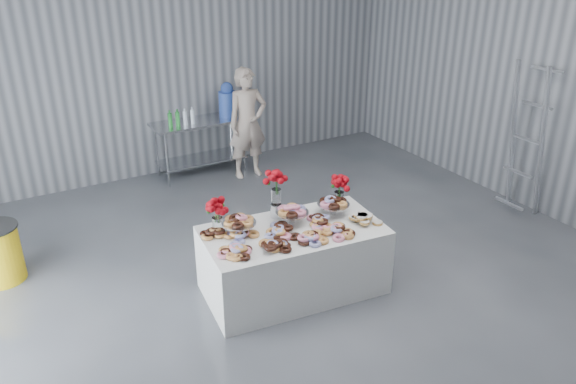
% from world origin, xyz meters
% --- Properties ---
extents(ground, '(9.00, 9.00, 0.00)m').
position_xyz_m(ground, '(0.00, 0.00, 0.00)').
color(ground, '#3B3E43').
rests_on(ground, ground).
extents(room_walls, '(8.04, 9.04, 4.02)m').
position_xyz_m(room_walls, '(-0.27, 0.07, 2.64)').
color(room_walls, gray).
rests_on(room_walls, ground).
extents(display_table, '(2.00, 1.20, 0.75)m').
position_xyz_m(display_table, '(0.01, 0.50, 0.38)').
color(display_table, white).
rests_on(display_table, ground).
extents(prep_table, '(1.50, 0.60, 0.90)m').
position_xyz_m(prep_table, '(0.39, 4.10, 0.62)').
color(prep_table, silver).
rests_on(prep_table, ground).
extents(donut_mounds, '(1.88, 0.99, 0.09)m').
position_xyz_m(donut_mounds, '(0.01, 0.45, 0.80)').
color(donut_mounds, '#E3A153').
rests_on(donut_mounds, display_table).
extents(cake_stand_left, '(0.36, 0.36, 0.17)m').
position_xyz_m(cake_stand_left, '(-0.52, 0.71, 0.89)').
color(cake_stand_left, silver).
rests_on(cake_stand_left, display_table).
extents(cake_stand_mid, '(0.36, 0.36, 0.17)m').
position_xyz_m(cake_stand_mid, '(0.08, 0.64, 0.89)').
color(cake_stand_mid, silver).
rests_on(cake_stand_mid, display_table).
extents(cake_stand_right, '(0.36, 0.36, 0.17)m').
position_xyz_m(cake_stand_right, '(0.58, 0.59, 0.89)').
color(cake_stand_right, silver).
rests_on(cake_stand_right, display_table).
extents(danish_pile, '(0.48, 0.48, 0.11)m').
position_xyz_m(danish_pile, '(0.74, 0.27, 0.81)').
color(danish_pile, silver).
rests_on(danish_pile, display_table).
extents(bouquet_left, '(0.26, 0.26, 0.42)m').
position_xyz_m(bouquet_left, '(-0.70, 0.83, 1.05)').
color(bouquet_left, white).
rests_on(bouquet_left, display_table).
extents(bouquet_right, '(0.26, 0.26, 0.42)m').
position_xyz_m(bouquet_right, '(0.74, 0.72, 1.05)').
color(bouquet_right, white).
rests_on(bouquet_right, display_table).
extents(bouquet_center, '(0.26, 0.26, 0.57)m').
position_xyz_m(bouquet_center, '(0.00, 0.85, 1.13)').
color(bouquet_center, silver).
rests_on(bouquet_center, display_table).
extents(water_jug, '(0.28, 0.28, 0.55)m').
position_xyz_m(water_jug, '(0.89, 4.10, 1.15)').
color(water_jug, blue).
rests_on(water_jug, prep_table).
extents(drink_bottles, '(0.54, 0.08, 0.27)m').
position_xyz_m(drink_bottles, '(0.07, 4.00, 1.04)').
color(drink_bottles, '#268C33').
rests_on(drink_bottles, prep_table).
extents(person, '(0.65, 0.44, 1.75)m').
position_xyz_m(person, '(1.03, 3.67, 0.88)').
color(person, '#CC8C93').
rests_on(person, ground).
extents(stepladder, '(0.54, 0.53, 2.13)m').
position_xyz_m(stepladder, '(3.75, 0.63, 1.06)').
color(stepladder, silver).
rests_on(stepladder, ground).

